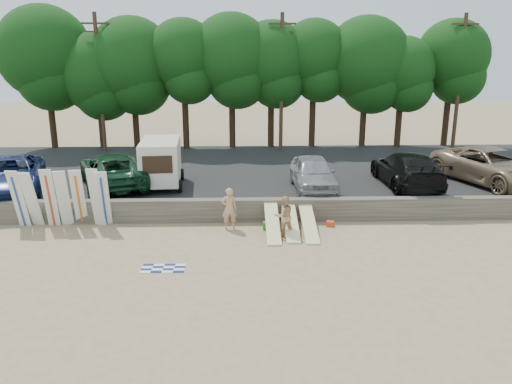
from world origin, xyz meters
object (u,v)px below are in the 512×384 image
beachgoer_a (229,209)px  car_0 (11,174)px  car_3 (407,169)px  car_4 (492,166)px  car_1 (113,170)px  box_trailer (161,161)px  cooler (268,226)px  car_2 (313,173)px  beachgoer_b (284,216)px

beachgoer_a → car_0: bearing=-26.8°
car_3 → car_4: bearing=-176.9°
car_1 → car_3: car_3 is taller
box_trailer → cooler: box_trailer is taller
car_3 → car_4: (4.47, 0.32, 0.05)m
car_2 → beachgoer_a: car_2 is taller
car_0 → beachgoer_b: car_0 is taller
car_0 → car_4: car_4 is taller
car_2 → car_0: bearing=178.5°
beachgoer_b → car_3: bearing=-155.8°
car_0 → car_4: size_ratio=0.92×
box_trailer → beachgoer_b: box_trailer is taller
car_2 → car_4: (9.27, 0.94, 0.09)m
car_4 → beachgoer_b: (-11.04, -5.44, -0.77)m
beachgoer_a → car_1: bearing=-44.9°
car_3 → car_4: size_ratio=0.90×
cooler → car_0: bearing=165.9°
car_0 → car_2: car_0 is taller
car_0 → car_3: bearing=-15.6°
cooler → beachgoer_b: bearing=-47.3°
box_trailer → beachgoer_b: (5.69, -5.37, -1.17)m
car_1 → car_0: bearing=-11.2°
car_2 → car_4: car_4 is taller
car_0 → cooler: size_ratio=15.73×
car_2 → cooler: (-2.40, -3.73, -1.36)m
beachgoer_a → cooler: size_ratio=4.70×
car_3 → beachgoer_b: (-6.57, -5.12, -0.72)m
beachgoer_a → cooler: 1.76m
car_1 → beachgoer_a: 7.52m
beachgoer_b → cooler: 1.19m
box_trailer → car_4: bearing=-4.0°
box_trailer → car_1: bearing=173.2°
box_trailer → car_2: (7.47, -0.87, -0.49)m
car_0 → car_1: bearing=-7.0°
car_2 → beachgoer_b: 4.88m
cooler → car_4: bearing=25.6°
beachgoer_b → car_4: bearing=-167.5°
car_3 → car_0: bearing=0.3°
beachgoer_a → cooler: beachgoer_a is taller
car_0 → cooler: car_0 is taller
car_0 → cooler: (12.14, -3.90, -1.37)m
car_2 → car_3: (4.79, 0.62, 0.04)m
car_0 → car_2: (14.54, -0.16, -0.01)m
box_trailer → car_3: bearing=-5.4°
car_3 → beachgoer_a: (-8.79, -4.25, -0.66)m
box_trailer → beachgoer_b: size_ratio=2.27×
car_4 → cooler: car_4 is taller
beachgoer_b → cooler: beachgoer_b is taller
car_4 → cooler: bearing=-177.6°
box_trailer → beachgoer_a: bearing=-56.6°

